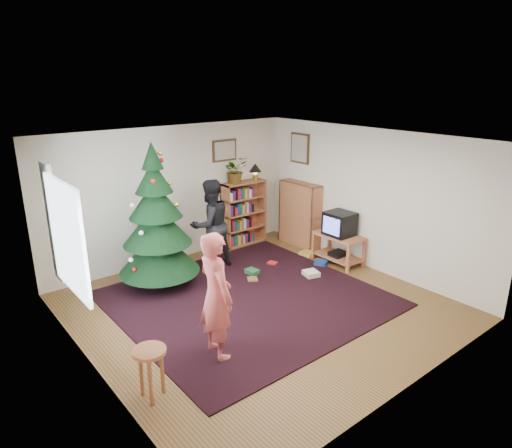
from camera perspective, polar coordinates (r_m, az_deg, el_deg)
floor at (r=7.03m, az=0.43°, el=-10.26°), size 5.00×5.00×0.00m
ceiling at (r=6.24m, az=0.49°, el=10.39°), size 5.00×5.00×0.00m
wall_back at (r=8.52m, az=-10.29°, el=3.65°), size 5.00×0.02×2.50m
wall_front at (r=5.00m, az=19.15°, el=-7.69°), size 5.00×0.02×2.50m
wall_left at (r=5.40m, az=-20.61°, el=-5.88°), size 0.02×5.00×2.50m
wall_right at (r=8.27m, az=13.98°, el=2.95°), size 0.02×5.00×2.50m
rug at (r=7.23m, az=-1.10°, el=-9.31°), size 3.80×3.60×0.02m
window_pane at (r=5.86m, az=-22.53°, el=-1.61°), size 0.04×1.20×1.40m
curtain at (r=6.52m, az=-24.03°, el=0.11°), size 0.06×0.35×1.60m
picture_back at (r=8.96m, az=-3.96°, el=9.16°), size 0.55×0.03×0.42m
picture_right at (r=9.24m, az=5.51°, el=9.40°), size 0.03×0.50×0.60m
christmas_tree at (r=7.49m, az=-12.27°, el=-0.56°), size 1.32×1.32×2.39m
bookshelf_back at (r=9.34m, az=-1.53°, el=1.48°), size 0.95×0.30×1.30m
bookshelf_right at (r=9.30m, az=5.51°, el=1.33°), size 0.30×0.95×1.30m
tv_stand at (r=8.58m, az=10.26°, el=-2.74°), size 0.50×0.91×0.55m
crt_tv at (r=8.44m, az=10.41°, el=0.04°), size 0.46×0.49×0.43m
armchair at (r=8.38m, az=-12.00°, el=-2.01°), size 0.61×0.61×0.95m
stool at (r=5.16m, az=-13.10°, el=-16.29°), size 0.36×0.36×0.60m
person_standing at (r=5.58m, az=-5.02°, el=-8.92°), size 0.44×0.62×1.62m
person_by_chair at (r=8.12m, az=-5.72°, el=-0.07°), size 0.80×0.63×1.63m
potted_plant at (r=9.01m, az=-2.59°, el=6.74°), size 0.49×0.43×0.53m
table_lamp at (r=9.31m, az=-0.10°, el=6.91°), size 0.25×0.25×0.34m
floor_clutter at (r=8.15m, az=2.79°, el=-5.79°), size 2.46×1.02×0.08m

